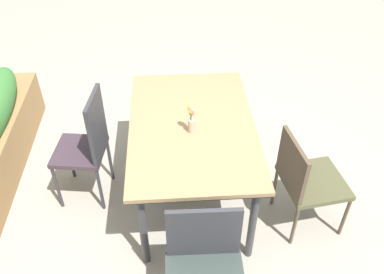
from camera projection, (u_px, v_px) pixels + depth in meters
ground_plane at (193, 200)px, 3.61m from camera, size 12.00×12.00×0.00m
dining_table at (192, 131)px, 3.21m from camera, size 1.49×0.97×0.79m
chair_near_left at (306, 178)px, 3.13m from camera, size 0.52×0.52×0.86m
chair_end_left at (205, 270)px, 2.48m from camera, size 0.49×0.49×0.91m
chair_far_side at (87, 143)px, 3.31m from camera, size 0.45×0.45×1.03m
flower_vase at (191, 117)px, 3.01m from camera, size 0.06×0.05×0.25m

